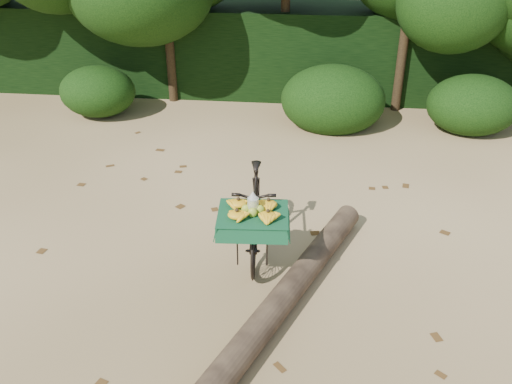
# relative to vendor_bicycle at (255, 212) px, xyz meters

# --- Properties ---
(ground) EXTENTS (80.00, 80.00, 0.00)m
(ground) POSITION_rel_vendor_bicycle_xyz_m (-0.52, -0.10, -0.53)
(ground) COLOR tan
(ground) RESTS_ON ground
(vendor_bicycle) EXTENTS (0.79, 1.82, 1.05)m
(vendor_bicycle) POSITION_rel_vendor_bicycle_xyz_m (0.00, 0.00, 0.00)
(vendor_bicycle) COLOR black
(vendor_bicycle) RESTS_ON ground
(fallen_log) EXTENTS (1.81, 3.76, 0.29)m
(fallen_log) POSITION_rel_vendor_bicycle_xyz_m (0.38, -1.12, -0.39)
(fallen_log) COLOR brown
(fallen_log) RESTS_ON ground
(hedge_backdrop) EXTENTS (26.00, 1.80, 1.80)m
(hedge_backdrop) POSITION_rel_vendor_bicycle_xyz_m (-0.52, 6.20, 0.37)
(hedge_backdrop) COLOR black
(hedge_backdrop) RESTS_ON ground
(tree_row) EXTENTS (14.50, 2.00, 4.00)m
(tree_row) POSITION_rel_vendor_bicycle_xyz_m (-1.17, 5.40, 1.47)
(tree_row) COLOR black
(tree_row) RESTS_ON ground
(bush_clumps) EXTENTS (8.80, 1.70, 0.90)m
(bush_clumps) POSITION_rel_vendor_bicycle_xyz_m (-0.02, 4.20, -0.08)
(bush_clumps) COLOR black
(bush_clumps) RESTS_ON ground
(leaf_litter) EXTENTS (7.00, 7.30, 0.01)m
(leaf_litter) POSITION_rel_vendor_bicycle_xyz_m (-0.52, 0.55, -0.53)
(leaf_litter) COLOR #513315
(leaf_litter) RESTS_ON ground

